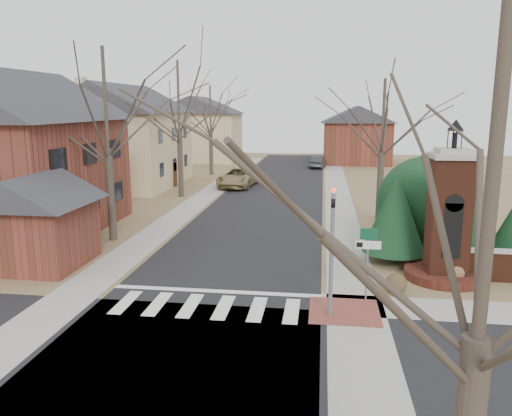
% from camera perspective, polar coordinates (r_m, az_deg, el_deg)
% --- Properties ---
extents(ground, '(120.00, 120.00, 0.00)m').
position_cam_1_polar(ground, '(17.34, -6.25, -12.18)').
color(ground, brown).
rests_on(ground, ground).
extents(main_street, '(8.00, 70.00, 0.01)m').
position_cam_1_polar(main_street, '(38.23, 1.61, 1.07)').
color(main_street, black).
rests_on(main_street, ground).
extents(cross_street, '(120.00, 8.00, 0.01)m').
position_cam_1_polar(cross_street, '(14.74, -9.15, -16.76)').
color(cross_street, black).
rests_on(cross_street, ground).
extents(crosswalk_zone, '(8.00, 2.20, 0.02)m').
position_cam_1_polar(crosswalk_zone, '(18.05, -5.63, -11.15)').
color(crosswalk_zone, silver).
rests_on(crosswalk_zone, ground).
extents(stop_bar, '(8.00, 0.35, 0.02)m').
position_cam_1_polar(stop_bar, '(19.40, -4.61, -9.47)').
color(stop_bar, silver).
rests_on(stop_bar, ground).
extents(sidewalk_right_main, '(2.00, 60.00, 0.02)m').
position_cam_1_polar(sidewalk_right_main, '(38.05, 9.43, 0.88)').
color(sidewalk_right_main, gray).
rests_on(sidewalk_right_main, ground).
extents(sidewalk_left, '(2.00, 60.00, 0.02)m').
position_cam_1_polar(sidewalk_left, '(39.11, -5.99, 1.26)').
color(sidewalk_left, gray).
rests_on(sidewalk_left, ground).
extents(curb_apron, '(2.40, 2.40, 0.02)m').
position_cam_1_polar(curb_apron, '(17.82, 10.05, -11.57)').
color(curb_apron, brown).
rests_on(curb_apron, ground).
extents(traffic_signal_pole, '(0.28, 0.41, 4.50)m').
position_cam_1_polar(traffic_signal_pole, '(16.55, 8.68, -3.89)').
color(traffic_signal_pole, slate).
rests_on(traffic_signal_pole, ground).
extents(sign_post, '(0.90, 0.07, 2.75)m').
position_cam_1_polar(sign_post, '(18.16, 12.65, -4.74)').
color(sign_post, slate).
rests_on(sign_post, ground).
extents(brick_gate_monument, '(3.20, 3.20, 6.47)m').
position_cam_1_polar(brick_gate_monument, '(21.54, 21.07, -2.09)').
color(brick_gate_monument, '#4D2416').
rests_on(brick_gate_monument, ground).
extents(house_brick_left, '(9.80, 11.80, 9.42)m').
position_cam_1_polar(house_brick_left, '(30.60, -26.15, 6.08)').
color(house_brick_left, brown).
rests_on(house_brick_left, ground).
extents(house_stucco_left, '(9.80, 12.80, 9.28)m').
position_cam_1_polar(house_stucco_left, '(45.89, -14.86, 8.23)').
color(house_stucco_left, tan).
rests_on(house_stucco_left, ground).
extents(garage_left, '(4.80, 4.80, 4.29)m').
position_cam_1_polar(garage_left, '(23.92, -23.90, -0.83)').
color(garage_left, brown).
rests_on(garage_left, ground).
extents(house_distant_left, '(10.80, 8.80, 8.53)m').
position_cam_1_polar(house_distant_left, '(65.41, -6.55, 9.11)').
color(house_distant_left, tan).
rests_on(house_distant_left, ground).
extents(house_distant_right, '(8.80, 8.80, 7.30)m').
position_cam_1_polar(house_distant_right, '(63.60, 11.41, 8.35)').
color(house_distant_right, brown).
rests_on(house_distant_right, ground).
extents(evergreen_near, '(2.80, 2.80, 4.10)m').
position_cam_1_polar(evergreen_near, '(23.10, 15.62, -0.51)').
color(evergreen_near, '#473D33').
rests_on(evergreen_near, ground).
extents(evergreen_mid, '(3.40, 3.40, 4.70)m').
position_cam_1_polar(evergreen_mid, '(24.87, 22.83, 0.55)').
color(evergreen_mid, '#473D33').
rests_on(evergreen_mid, ground).
extents(evergreen_mass, '(4.80, 4.80, 4.80)m').
position_cam_1_polar(evergreen_mass, '(25.80, 18.85, 0.76)').
color(evergreen_mass, '#10311A').
rests_on(evergreen_mass, ground).
extents(bare_tree_0, '(8.05, 8.05, 11.15)m').
position_cam_1_polar(bare_tree_0, '(26.73, -16.91, 12.66)').
color(bare_tree_0, '#473D33').
rests_on(bare_tree_0, ground).
extents(bare_tree_1, '(8.40, 8.40, 11.64)m').
position_cam_1_polar(bare_tree_1, '(38.96, -8.88, 13.00)').
color(bare_tree_1, '#473D33').
rests_on(bare_tree_1, ground).
extents(bare_tree_2, '(7.35, 7.35, 10.19)m').
position_cam_1_polar(bare_tree_2, '(51.66, -5.25, 11.59)').
color(bare_tree_2, '#473D33').
rests_on(bare_tree_2, ground).
extents(bare_tree_3, '(7.00, 7.00, 9.70)m').
position_cam_1_polar(bare_tree_3, '(31.59, 14.39, 10.72)').
color(bare_tree_3, '#473D33').
rests_on(bare_tree_3, ground).
extents(bare_tree_4, '(6.65, 6.65, 9.21)m').
position_cam_1_polar(bare_tree_4, '(6.74, 25.66, 5.28)').
color(bare_tree_4, '#473D33').
rests_on(bare_tree_4, ground).
extents(pickup_truck, '(3.28, 6.16, 1.65)m').
position_cam_1_polar(pickup_truck, '(43.90, -2.05, 3.52)').
color(pickup_truck, '#948050').
rests_on(pickup_truck, ground).
extents(distant_car, '(1.97, 4.14, 1.31)m').
position_cam_1_polar(distant_car, '(57.80, 7.10, 5.21)').
color(distant_car, '#303337').
rests_on(distant_car, ground).
extents(dry_shrub_left, '(0.80, 0.80, 0.80)m').
position_cam_1_polar(dry_shrub_left, '(19.73, 15.73, -8.31)').
color(dry_shrub_left, '#4D3D23').
rests_on(dry_shrub_left, ground).
extents(dry_shrub_right, '(0.93, 0.93, 0.93)m').
position_cam_1_polar(dry_shrub_right, '(21.69, 21.75, -6.71)').
color(dry_shrub_right, brown).
rests_on(dry_shrub_right, ground).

